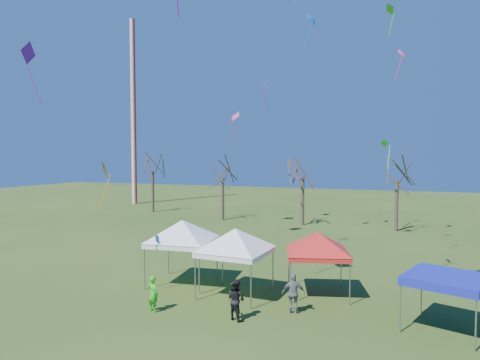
# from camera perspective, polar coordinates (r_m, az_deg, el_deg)

# --- Properties ---
(ground) EXTENTS (140.00, 140.00, 0.00)m
(ground) POSITION_cam_1_polar(r_m,az_deg,el_deg) (18.12, -1.77, -18.08)
(ground) COLOR #2E4917
(ground) RESTS_ON ground
(radio_mast) EXTENTS (0.70, 0.70, 25.00)m
(radio_mast) POSITION_cam_1_polar(r_m,az_deg,el_deg) (60.69, -14.03, 8.75)
(radio_mast) COLOR silver
(radio_mast) RESTS_ON ground
(tree_0) EXTENTS (3.83, 3.83, 8.44)m
(tree_0) POSITION_cam_1_polar(r_m,az_deg,el_deg) (50.93, -11.60, 3.07)
(tree_0) COLOR #3D2D21
(tree_0) RESTS_ON ground
(tree_1) EXTENTS (3.42, 3.42, 7.54)m
(tree_1) POSITION_cam_1_polar(r_m,az_deg,el_deg) (43.78, -2.34, 2.21)
(tree_1) COLOR #3D2D21
(tree_1) RESTS_ON ground
(tree_2) EXTENTS (3.71, 3.71, 8.18)m
(tree_2) POSITION_cam_1_polar(r_m,az_deg,el_deg) (40.92, 8.39, 2.80)
(tree_2) COLOR #3D2D21
(tree_2) RESTS_ON ground
(tree_3) EXTENTS (3.59, 3.59, 7.91)m
(tree_3) POSITION_cam_1_polar(r_m,az_deg,el_deg) (39.61, 20.23, 2.31)
(tree_3) COLOR #3D2D21
(tree_3) RESTS_ON ground
(tent_white_west) EXTENTS (4.28, 4.28, 3.80)m
(tent_white_west) POSITION_cam_1_polar(r_m,az_deg,el_deg) (22.24, -7.72, -5.89)
(tent_white_west) COLOR gray
(tent_white_west) RESTS_ON ground
(tent_white_mid) EXTENTS (4.16, 4.16, 3.68)m
(tent_white_mid) POSITION_cam_1_polar(r_m,az_deg,el_deg) (20.16, -0.62, -7.10)
(tent_white_mid) COLOR gray
(tent_white_mid) RESTS_ON ground
(tent_red) EXTENTS (3.79, 3.79, 3.48)m
(tent_red) POSITION_cam_1_polar(r_m,az_deg,el_deg) (20.60, 10.31, -7.38)
(tent_red) COLOR gray
(tent_red) RESTS_ON ground
(tent_blue) EXTENTS (3.41, 3.41, 2.12)m
(tent_blue) POSITION_cam_1_polar(r_m,az_deg,el_deg) (18.19, 25.81, -11.88)
(tent_blue) COLOR gray
(tent_blue) RESTS_ON ground
(person_green) EXTENTS (0.65, 0.53, 1.52)m
(person_green) POSITION_cam_1_polar(r_m,az_deg,el_deg) (19.04, -11.50, -14.64)
(person_green) COLOR green
(person_green) RESTS_ON ground
(person_dark) EXTENTS (0.97, 0.87, 1.64)m
(person_dark) POSITION_cam_1_polar(r_m,az_deg,el_deg) (17.81, -0.54, -15.64)
(person_dark) COLOR black
(person_dark) RESTS_ON ground
(person_grey) EXTENTS (1.06, 0.65, 1.68)m
(person_grey) POSITION_cam_1_polar(r_m,az_deg,el_deg) (18.61, 7.15, -14.77)
(person_grey) COLOR slate
(person_grey) RESTS_ON ground
(kite_11) EXTENTS (1.04, 1.42, 2.79)m
(kite_11) POSITION_cam_1_polar(r_m,az_deg,el_deg) (35.19, 9.49, 20.39)
(kite_11) COLOR blue
(kite_11) RESTS_ON ground
(kite_13) EXTENTS (1.10, 1.32, 2.89)m
(kite_13) POSITION_cam_1_polar(r_m,az_deg,el_deg) (40.78, 3.31, 12.64)
(kite_13) COLOR #5517A2
(kite_13) RESTS_ON ground
(kite_1) EXTENTS (0.80, 0.99, 2.16)m
(kite_1) POSITION_cam_1_polar(r_m,az_deg,el_deg) (19.78, -17.51, 1.29)
(kite_1) COLOR orange
(kite_1) RESTS_ON ground
(kite_2) EXTENTS (1.45, 1.34, 2.94)m
(kite_2) POSITION_cam_1_polar(r_m,az_deg,el_deg) (39.23, -0.67, 8.47)
(kite_2) COLOR #E8337F
(kite_2) RESTS_ON ground
(kite_22) EXTENTS (0.78, 0.75, 2.36)m
(kite_22) POSITION_cam_1_polar(r_m,az_deg,el_deg) (35.75, 18.77, 4.48)
(kite_22) COLOR #169318
(kite_22) RESTS_ON ground
(kite_18) EXTENTS (0.76, 0.83, 1.82)m
(kite_18) POSITION_cam_1_polar(r_m,az_deg,el_deg) (25.71, 19.42, 20.63)
(kite_18) COLOR green
(kite_18) RESTS_ON ground
(kite_19) EXTENTS (1.01, 1.08, 2.37)m
(kite_19) POSITION_cam_1_polar(r_m,az_deg,el_deg) (34.76, 20.76, 15.50)
(kite_19) COLOR #E5338F
(kite_19) RESTS_ON ground
(kite_14) EXTENTS (1.06, 1.55, 3.99)m
(kite_14) POSITION_cam_1_polar(r_m,az_deg,el_deg) (31.23, -26.47, 14.88)
(kite_14) COLOR #7C169D
(kite_14) RESTS_ON ground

